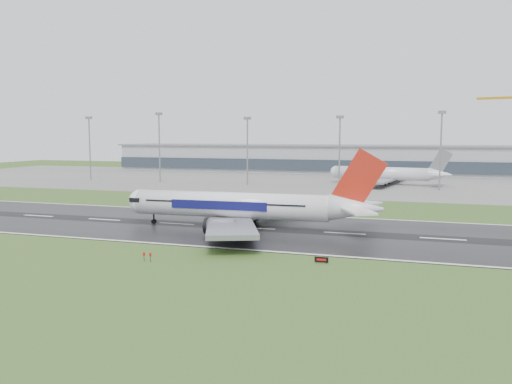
% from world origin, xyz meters
% --- Properties ---
extents(ground, '(520.00, 520.00, 0.00)m').
position_xyz_m(ground, '(0.00, 0.00, 0.00)').
color(ground, '#31521E').
rests_on(ground, ground).
extents(runway, '(400.00, 45.00, 0.10)m').
position_xyz_m(runway, '(0.00, 0.00, 0.05)').
color(runway, black).
rests_on(runway, ground).
extents(apron, '(400.00, 130.00, 0.08)m').
position_xyz_m(apron, '(0.00, 125.00, 0.04)').
color(apron, slate).
rests_on(apron, ground).
extents(terminal, '(240.00, 36.00, 15.00)m').
position_xyz_m(terminal, '(0.00, 185.00, 7.50)').
color(terminal, '#90939B').
rests_on(terminal, ground).
extents(main_airliner, '(61.09, 58.35, 17.55)m').
position_xyz_m(main_airliner, '(18.33, -0.78, 8.88)').
color(main_airliner, white).
rests_on(main_airliner, runway).
extents(parked_airliner, '(59.04, 56.01, 15.33)m').
position_xyz_m(parked_airliner, '(40.46, 118.22, 7.74)').
color(parked_airliner, silver).
rests_on(parked_airliner, apron).
extents(runway_sign, '(2.26, 0.98, 1.04)m').
position_xyz_m(runway_sign, '(40.15, -27.25, 0.52)').
color(runway_sign, black).
rests_on(runway_sign, ground).
extents(floodmast_0, '(0.64, 0.64, 28.73)m').
position_xyz_m(floodmast_0, '(-94.99, 100.00, 14.37)').
color(floodmast_0, gray).
rests_on(floodmast_0, ground).
extents(floodmast_1, '(0.64, 0.64, 30.14)m').
position_xyz_m(floodmast_1, '(-58.12, 100.00, 15.07)').
color(floodmast_1, gray).
rests_on(floodmast_1, ground).
extents(floodmast_2, '(0.64, 0.64, 27.71)m').
position_xyz_m(floodmast_2, '(-16.15, 100.00, 13.86)').
color(floodmast_2, gray).
rests_on(floodmast_2, ground).
extents(floodmast_3, '(0.64, 0.64, 27.82)m').
position_xyz_m(floodmast_3, '(23.17, 100.00, 13.91)').
color(floodmast_3, gray).
rests_on(floodmast_3, ground).
extents(floodmast_4, '(0.64, 0.64, 29.19)m').
position_xyz_m(floodmast_4, '(61.72, 100.00, 14.59)').
color(floodmast_4, gray).
rests_on(floodmast_4, ground).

